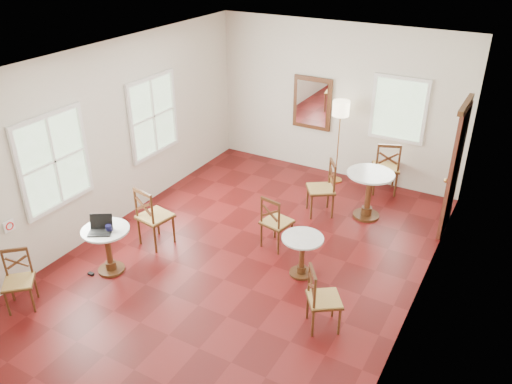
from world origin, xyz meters
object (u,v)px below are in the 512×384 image
cafe_table_near (108,245)px  water_glass (98,226)px  mouse (107,231)px  chair_near_b (19,281)px  chair_mid_a (276,222)px  chair_back_a (386,167)px  chair_back_b (322,188)px  cafe_table_mid (302,252)px  laptop (101,228)px  chair_near_a (154,216)px  chair_mid_b (322,299)px  navy_mug (109,228)px  floor_lamp (341,114)px  cafe_table_back (369,190)px  power_adapter (91,274)px

cafe_table_near → water_glass: water_glass is taller
mouse → chair_near_b: bearing=-91.1°
chair_mid_a → water_glass: size_ratio=9.25×
chair_back_a → water_glass: (-2.84, -4.45, 0.25)m
chair_near_b → chair_back_b: (2.51, 4.24, 0.08)m
chair_near_b → cafe_table_mid: bearing=-3.2°
chair_near_b → laptop: laptop is taller
chair_near_b → chair_back_a: bearing=17.0°
chair_back_a → cafe_table_mid: bearing=63.1°
chair_back_b → water_glass: chair_back_b is taller
cafe_table_near → chair_back_a: (2.76, 4.41, 0.07)m
cafe_table_near → chair_near_a: 0.90m
laptop → chair_mid_b: bearing=-22.5°
navy_mug → water_glass: (-0.17, -0.03, 0.00)m
chair_back_a → floor_lamp: 1.30m
chair_near_b → cafe_table_back: bearing=11.3°
chair_near_a → chair_mid_b: (3.04, -0.46, -0.07)m
chair_near_b → floor_lamp: size_ratio=0.50×
cafe_table_near → cafe_table_mid: cafe_table_near is taller
cafe_table_back → laptop: size_ratio=2.09×
water_glass → chair_mid_a: bearing=43.3°
cafe_table_mid → navy_mug: size_ratio=5.18×
chair_mid_b → chair_back_b: (-1.12, 2.66, 0.05)m
water_glass → floor_lamp: bearing=67.2°
chair_mid_a → floor_lamp: 2.82m
floor_lamp → water_glass: 4.87m
chair_near_b → floor_lamp: bearing=25.0°
chair_mid_b → chair_back_b: 2.89m
cafe_table_mid → mouse: size_ratio=7.10×
chair_back_a → chair_near_a: bearing=31.4°
chair_near_b → power_adapter: chair_near_b is taller
chair_back_b → chair_near_a: bearing=-75.5°
chair_near_a → floor_lamp: bearing=-105.0°
chair_back_b → power_adapter: size_ratio=11.37×
water_glass → mouse: bearing=2.2°
water_glass → power_adapter: bearing=-119.2°
chair_mid_a → chair_back_b: chair_back_b is taller
navy_mug → floor_lamp: bearing=69.0°
floor_lamp → chair_back_a: bearing=-0.2°
chair_back_b → laptop: (-2.05, -3.15, 0.28)m
chair_back_b → mouse: chair_back_b is taller
cafe_table_near → navy_mug: 0.33m
cafe_table_mid → floor_lamp: floor_lamp is taller
cafe_table_back → chair_back_a: 1.05m
chair_near_b → navy_mug: (0.56, 1.14, 0.36)m
navy_mug → cafe_table_back: bearing=51.5°
mouse → power_adapter: size_ratio=1.03×
chair_near_a → mouse: (-0.05, -0.92, 0.23)m
water_glass → power_adapter: 0.78m
chair_mid_b → power_adapter: (-3.35, -0.65, -0.42)m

